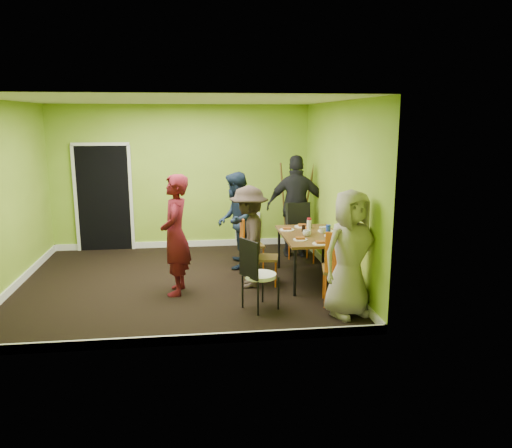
{
  "coord_description": "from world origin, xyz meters",
  "views": [
    {
      "loc": [
        0.25,
        -7.6,
        2.55
      ],
      "look_at": [
        1.19,
        0.0,
        0.91
      ],
      "focal_mm": 35.0,
      "sensor_mm": 36.0,
      "label": 1
    }
  ],
  "objects_px": {
    "chair_left_near": "(261,252)",
    "chair_bentwood": "(256,271)",
    "orange_bottle": "(306,230)",
    "person_standing": "(175,235)",
    "chair_back_end": "(299,220)",
    "person_back_end": "(297,206)",
    "chair_front_end": "(340,264)",
    "person_left_far": "(235,220)",
    "person_left_near": "(249,237)",
    "person_front_end": "(350,254)",
    "thermos": "(309,227)",
    "easel": "(296,207)",
    "chair_left_far": "(247,240)",
    "blue_bottle": "(328,232)",
    "dining_table": "(311,238)"
  },
  "relations": [
    {
      "from": "person_standing",
      "to": "thermos",
      "type": "bearing_deg",
      "value": 104.7
    },
    {
      "from": "chair_back_end",
      "to": "person_back_end",
      "type": "bearing_deg",
      "value": -97.24
    },
    {
      "from": "person_standing",
      "to": "easel",
      "type": "bearing_deg",
      "value": 139.89
    },
    {
      "from": "chair_left_near",
      "to": "dining_table",
      "type": "bearing_deg",
      "value": 106.62
    },
    {
      "from": "dining_table",
      "to": "person_left_near",
      "type": "bearing_deg",
      "value": -170.73
    },
    {
      "from": "chair_front_end",
      "to": "chair_back_end",
      "type": "bearing_deg",
      "value": 103.19
    },
    {
      "from": "person_left_far",
      "to": "person_front_end",
      "type": "relative_size",
      "value": 0.99
    },
    {
      "from": "chair_bentwood",
      "to": "thermos",
      "type": "height_order",
      "value": "chair_bentwood"
    },
    {
      "from": "dining_table",
      "to": "chair_front_end",
      "type": "bearing_deg",
      "value": -83.41
    },
    {
      "from": "easel",
      "to": "person_front_end",
      "type": "height_order",
      "value": "easel"
    },
    {
      "from": "dining_table",
      "to": "chair_back_end",
      "type": "height_order",
      "value": "chair_back_end"
    },
    {
      "from": "easel",
      "to": "person_standing",
      "type": "distance_m",
      "value": 3.16
    },
    {
      "from": "person_left_far",
      "to": "chair_left_near",
      "type": "bearing_deg",
      "value": 26.99
    },
    {
      "from": "dining_table",
      "to": "orange_bottle",
      "type": "bearing_deg",
      "value": 107.77
    },
    {
      "from": "chair_left_near",
      "to": "chair_bentwood",
      "type": "xyz_separation_m",
      "value": [
        -0.2,
        -1.07,
        0.04
      ]
    },
    {
      "from": "chair_front_end",
      "to": "person_back_end",
      "type": "xyz_separation_m",
      "value": [
        -0.07,
        2.57,
        0.34
      ]
    },
    {
      "from": "dining_table",
      "to": "person_back_end",
      "type": "relative_size",
      "value": 0.8
    },
    {
      "from": "chair_bentwood",
      "to": "orange_bottle",
      "type": "bearing_deg",
      "value": 112.99
    },
    {
      "from": "chair_front_end",
      "to": "person_standing",
      "type": "distance_m",
      "value": 2.38
    },
    {
      "from": "person_left_near",
      "to": "person_back_end",
      "type": "relative_size",
      "value": 0.83
    },
    {
      "from": "chair_left_near",
      "to": "chair_back_end",
      "type": "distance_m",
      "value": 1.58
    },
    {
      "from": "person_standing",
      "to": "person_left_far",
      "type": "relative_size",
      "value": 1.07
    },
    {
      "from": "orange_bottle",
      "to": "person_standing",
      "type": "xyz_separation_m",
      "value": [
        -2.05,
        -0.48,
        0.09
      ]
    },
    {
      "from": "chair_left_near",
      "to": "orange_bottle",
      "type": "height_order",
      "value": "chair_left_near"
    },
    {
      "from": "chair_front_end",
      "to": "chair_bentwood",
      "type": "relative_size",
      "value": 1.08
    },
    {
      "from": "chair_left_near",
      "to": "person_standing",
      "type": "bearing_deg",
      "value": -67.49
    },
    {
      "from": "orange_bottle",
      "to": "person_front_end",
      "type": "distance_m",
      "value": 1.62
    },
    {
      "from": "dining_table",
      "to": "easel",
      "type": "bearing_deg",
      "value": 85.71
    },
    {
      "from": "orange_bottle",
      "to": "person_standing",
      "type": "distance_m",
      "value": 2.11
    },
    {
      "from": "chair_left_far",
      "to": "easel",
      "type": "distance_m",
      "value": 1.65
    },
    {
      "from": "chair_left_near",
      "to": "orange_bottle",
      "type": "distance_m",
      "value": 0.84
    },
    {
      "from": "dining_table",
      "to": "person_left_near",
      "type": "height_order",
      "value": "person_left_near"
    },
    {
      "from": "chair_left_far",
      "to": "person_standing",
      "type": "bearing_deg",
      "value": -55.98
    },
    {
      "from": "chair_back_end",
      "to": "blue_bottle",
      "type": "relative_size",
      "value": 4.87
    },
    {
      "from": "easel",
      "to": "thermos",
      "type": "height_order",
      "value": "easel"
    },
    {
      "from": "person_left_near",
      "to": "dining_table",
      "type": "bearing_deg",
      "value": 108.46
    },
    {
      "from": "chair_front_end",
      "to": "person_back_end",
      "type": "relative_size",
      "value": 0.57
    },
    {
      "from": "person_left_far",
      "to": "person_left_near",
      "type": "height_order",
      "value": "person_left_far"
    },
    {
      "from": "chair_left_near",
      "to": "chair_front_end",
      "type": "relative_size",
      "value": 0.85
    },
    {
      "from": "chair_back_end",
      "to": "thermos",
      "type": "distance_m",
      "value": 1.21
    },
    {
      "from": "chair_left_near",
      "to": "blue_bottle",
      "type": "height_order",
      "value": "blue_bottle"
    },
    {
      "from": "person_back_end",
      "to": "person_front_end",
      "type": "xyz_separation_m",
      "value": [
        0.11,
        -2.89,
        -0.11
      ]
    },
    {
      "from": "chair_left_near",
      "to": "person_left_far",
      "type": "distance_m",
      "value": 1.05
    },
    {
      "from": "easel",
      "to": "dining_table",
      "type": "bearing_deg",
      "value": -94.29
    },
    {
      "from": "person_standing",
      "to": "person_front_end",
      "type": "height_order",
      "value": "person_standing"
    },
    {
      "from": "chair_back_end",
      "to": "person_front_end",
      "type": "bearing_deg",
      "value": 85.64
    },
    {
      "from": "person_back_end",
      "to": "person_front_end",
      "type": "bearing_deg",
      "value": 99.58
    },
    {
      "from": "chair_back_end",
      "to": "thermos",
      "type": "bearing_deg",
      "value": 78.96
    },
    {
      "from": "chair_bentwood",
      "to": "person_standing",
      "type": "xyz_separation_m",
      "value": [
        -1.08,
        0.81,
        0.34
      ]
    },
    {
      "from": "chair_front_end",
      "to": "chair_left_near",
      "type": "bearing_deg",
      "value": 142.89
    }
  ]
}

